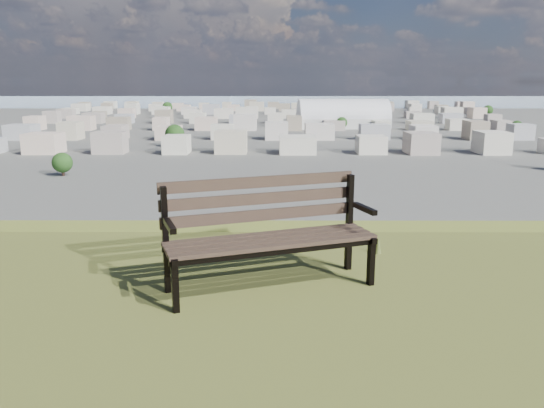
{
  "coord_description": "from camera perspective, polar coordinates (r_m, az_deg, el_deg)",
  "views": [
    {
      "loc": [
        1.3,
        -2.14,
        26.77
      ],
      "look_at": [
        1.28,
        4.21,
        25.3
      ],
      "focal_mm": 35.0,
      "sensor_mm": 36.0,
      "label": 1
    }
  ],
  "objects": [
    {
      "name": "arena",
      "position": [
        320.11,
        7.61,
        9.05
      ],
      "size": [
        54.51,
        26.89,
        22.26
      ],
      "rotation": [
        0.0,
        0.0,
        0.09
      ],
      "color": "beige",
      "rests_on": "ground"
    },
    {
      "name": "park_bench",
      "position": [
        4.62,
        -0.5,
        -2.48
      ],
      "size": [
        1.89,
        1.15,
        0.95
      ],
      "rotation": [
        0.0,
        0.0,
        0.34
      ],
      "color": "#3F2D24",
      "rests_on": "hilltop_mesa"
    },
    {
      "name": "city_blocks",
      "position": [
        397.27,
        -0.03,
        9.66
      ],
      "size": [
        395.0,
        361.0,
        7.0
      ],
      "color": "beige",
      "rests_on": "ground"
    },
    {
      "name": "far_hills",
      "position": [
        1406.45,
        -2.44,
        12.95
      ],
      "size": [
        2050.0,
        340.0,
        60.0
      ],
      "color": "#8D9EAF",
      "rests_on": "ground"
    },
    {
      "name": "bay_water",
      "position": [
        902.54,
        0.07,
        11.32
      ],
      "size": [
        2400.0,
        700.0,
        0.12
      ],
      "primitive_type": "cube",
      "color": "#859BAA",
      "rests_on": "ground"
    },
    {
      "name": "city_trees",
      "position": [
        323.08,
        -4.82,
        9.08
      ],
      "size": [
        406.52,
        387.2,
        9.98
      ],
      "color": "#332319",
      "rests_on": "ground"
    }
  ]
}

